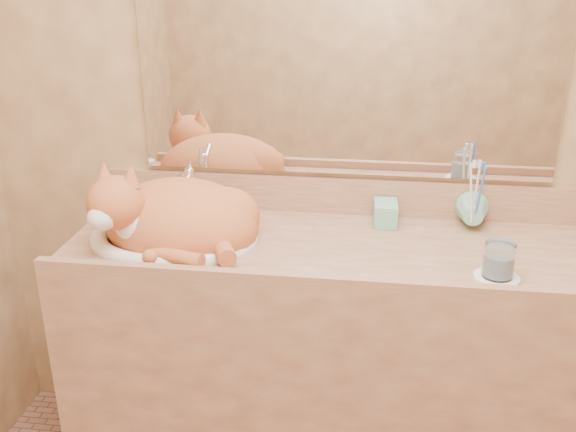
# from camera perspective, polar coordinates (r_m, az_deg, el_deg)

# --- Properties ---
(wall_back) EXTENTS (2.40, 0.02, 2.50)m
(wall_back) POSITION_cam_1_polar(r_m,az_deg,el_deg) (2.04, 5.17, 10.92)
(wall_back) COLOR olive
(wall_back) RESTS_ON ground
(vanity_counter) EXTENTS (1.60, 0.55, 0.85)m
(vanity_counter) POSITION_cam_1_polar(r_m,az_deg,el_deg) (2.11, 4.00, -13.18)
(vanity_counter) COLOR brown
(vanity_counter) RESTS_ON floor
(mirror) EXTENTS (1.30, 0.02, 0.80)m
(mirror) POSITION_cam_1_polar(r_m,az_deg,el_deg) (2.00, 5.29, 14.79)
(mirror) COLOR white
(mirror) RESTS_ON wall_back
(sink_basin) EXTENTS (0.51, 0.43, 0.16)m
(sink_basin) POSITION_cam_1_polar(r_m,az_deg,el_deg) (1.93, -10.20, 0.08)
(sink_basin) COLOR white
(sink_basin) RESTS_ON vanity_counter
(faucet) EXTENTS (0.08, 0.13, 0.18)m
(faucet) POSITION_cam_1_polar(r_m,az_deg,el_deg) (2.10, -8.68, 2.27)
(faucet) COLOR silver
(faucet) RESTS_ON vanity_counter
(cat) EXTENTS (0.52, 0.45, 0.26)m
(cat) POSITION_cam_1_polar(r_m,az_deg,el_deg) (1.91, -10.26, 0.08)
(cat) COLOR #B6532A
(cat) RESTS_ON sink_basin
(soap_dispenser) EXTENTS (0.08, 0.08, 0.16)m
(soap_dispenser) POSITION_cam_1_polar(r_m,az_deg,el_deg) (1.99, 8.78, 0.88)
(soap_dispenser) COLOR #7DC8AB
(soap_dispenser) RESTS_ON vanity_counter
(toothbrush_cup) EXTENTS (0.11, 0.11, 0.10)m
(toothbrush_cup) POSITION_cam_1_polar(r_m,az_deg,el_deg) (2.04, 16.12, -0.19)
(toothbrush_cup) COLOR #7DC8AB
(toothbrush_cup) RESTS_ON vanity_counter
(toothbrushes) EXTENTS (0.04, 0.04, 0.24)m
(toothbrushes) POSITION_cam_1_polar(r_m,az_deg,el_deg) (2.01, 16.38, 2.18)
(toothbrushes) COLOR white
(toothbrushes) RESTS_ON toothbrush_cup
(saucer) EXTENTS (0.12, 0.12, 0.01)m
(saucer) POSITION_cam_1_polar(r_m,az_deg,el_deg) (1.78, 18.04, -5.26)
(saucer) COLOR white
(saucer) RESTS_ON vanity_counter
(water_glass) EXTENTS (0.08, 0.08, 0.09)m
(water_glass) POSITION_cam_1_polar(r_m,az_deg,el_deg) (1.76, 18.24, -3.76)
(water_glass) COLOR silver
(water_glass) RESTS_ON saucer
(lotion_bottle) EXTENTS (0.05, 0.05, 0.12)m
(lotion_bottle) POSITION_cam_1_polar(r_m,az_deg,el_deg) (2.15, -14.12, 1.59)
(lotion_bottle) COLOR white
(lotion_bottle) RESTS_ON vanity_counter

